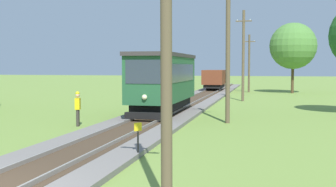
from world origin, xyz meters
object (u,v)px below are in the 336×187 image
at_px(utility_pole_far, 249,63).
at_px(utility_pole_foreground, 166,8).
at_px(trackside_signal_marker, 138,138).
at_px(tree_left_far, 293,46).
at_px(freight_car, 214,79).
at_px(red_tram, 163,80).
at_px(utility_pole_near_tram, 228,48).
at_px(track_worker, 78,107).
at_px(utility_pole_mid, 243,55).

bearing_deg(utility_pole_far, utility_pole_foreground, -90.00).
relative_size(trackside_signal_marker, tree_left_far, 0.15).
bearing_deg(freight_car, utility_pole_foreground, -84.38).
bearing_deg(freight_car, red_tram, -89.99).
xyz_separation_m(freight_car, utility_pole_near_tram, (4.15, -28.22, 2.47)).
relative_size(utility_pole_near_tram, track_worker, 4.41).
xyz_separation_m(utility_pole_foreground, trackside_signal_marker, (-2.13, 4.81, -3.55)).
bearing_deg(trackside_signal_marker, tree_left_far, 79.01).
height_order(track_worker, tree_left_far, tree_left_far).
bearing_deg(trackside_signal_marker, freight_car, 93.10).
xyz_separation_m(utility_pole_near_tram, track_worker, (-7.32, -2.79, -3.05)).
bearing_deg(tree_left_far, freight_car, 173.43).
distance_m(utility_pole_far, track_worker, 31.67).
bearing_deg(freight_car, track_worker, -95.83).
xyz_separation_m(red_tram, track_worker, (-3.17, -5.29, -1.21)).
distance_m(utility_pole_mid, utility_pole_far, 12.87).
relative_size(freight_car, tree_left_far, 0.65).
bearing_deg(utility_pole_mid, tree_left_far, 67.91).
relative_size(utility_pole_foreground, utility_pole_far, 1.21).
xyz_separation_m(trackside_signal_marker, tree_left_far, (7.05, 36.30, 4.71)).
relative_size(freight_car, utility_pole_mid, 0.65).
bearing_deg(track_worker, tree_left_far, 52.44).
bearing_deg(trackside_signal_marker, utility_pole_foreground, -66.16).
distance_m(utility_pole_near_tram, utility_pole_far, 27.92).
relative_size(red_tram, utility_pole_near_tram, 1.08).
xyz_separation_m(freight_car, track_worker, (-3.17, -31.02, -0.57)).
relative_size(utility_pole_mid, tree_left_far, 1.00).
bearing_deg(freight_car, trackside_signal_marker, -86.90).
bearing_deg(utility_pole_far, freight_car, 175.68).
height_order(freight_car, utility_pole_near_tram, utility_pole_near_tram).
distance_m(utility_pole_far, tree_left_far, 5.32).
relative_size(red_tram, track_worker, 4.79).
bearing_deg(red_tram, utility_pole_near_tram, -31.02).
bearing_deg(freight_car, utility_pole_near_tram, -81.64).
bearing_deg(track_worker, trackside_signal_marker, -65.97).
bearing_deg(utility_pole_mid, utility_pole_foreground, -90.00).
xyz_separation_m(utility_pole_mid, trackside_signal_marker, (-2.13, -24.17, -3.42)).
distance_m(red_tram, trackside_signal_marker, 11.89).
height_order(utility_pole_far, track_worker, utility_pole_far).
relative_size(track_worker, tree_left_far, 0.22).
relative_size(utility_pole_mid, utility_pole_far, 1.17).
bearing_deg(utility_pole_far, trackside_signal_marker, -93.29).
height_order(utility_pole_far, trackside_signal_marker, utility_pole_far).
xyz_separation_m(utility_pole_mid, tree_left_far, (4.92, 12.13, 1.29)).
bearing_deg(utility_pole_foreground, freight_car, 95.62).
height_order(red_tram, utility_pole_near_tram, utility_pole_near_tram).
relative_size(utility_pole_far, trackside_signal_marker, 5.77).
xyz_separation_m(utility_pole_foreground, utility_pole_near_tram, (0.00, 13.93, -0.19)).
xyz_separation_m(red_tram, freight_car, (-0.00, 25.73, -0.64)).
distance_m(red_tram, utility_pole_far, 25.79).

